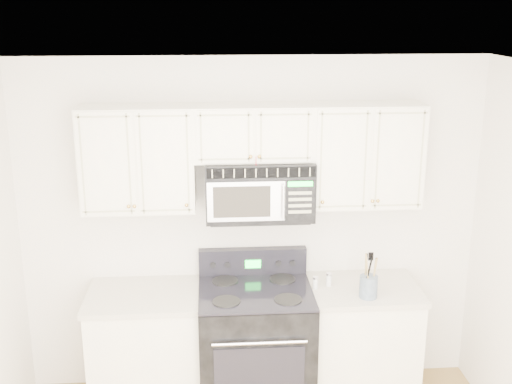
{
  "coord_description": "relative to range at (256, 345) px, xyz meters",
  "views": [
    {
      "loc": [
        -0.31,
        -2.89,
        2.95
      ],
      "look_at": [
        0.0,
        1.3,
        1.71
      ],
      "focal_mm": 45.0,
      "sensor_mm": 36.0,
      "label": 1
    }
  ],
  "objects": [
    {
      "name": "microwave",
      "position": [
        0.04,
        0.15,
        1.18
      ],
      "size": [
        0.78,
        0.44,
        0.43
      ],
      "color": "black",
      "rests_on": "ground"
    },
    {
      "name": "range",
      "position": [
        0.0,
        0.0,
        0.0
      ],
      "size": [
        0.83,
        0.75,
        1.14
      ],
      "color": "black",
      "rests_on": "ground"
    },
    {
      "name": "base_cabinet_left",
      "position": [
        -0.8,
        0.04,
        -0.06
      ],
      "size": [
        0.86,
        0.65,
        0.92
      ],
      "color": "white",
      "rests_on": "ground"
    },
    {
      "name": "utensil_crock",
      "position": [
        0.8,
        -0.14,
        0.53
      ],
      "size": [
        0.13,
        0.13,
        0.35
      ],
      "color": "slate",
      "rests_on": "base_cabinet_right"
    },
    {
      "name": "shaker_salt",
      "position": [
        0.45,
        0.03,
        0.48
      ],
      "size": [
        0.04,
        0.04,
        0.09
      ],
      "color": "silver",
      "rests_on": "base_cabinet_right"
    },
    {
      "name": "upper_cabinets",
      "position": [
        -0.0,
        0.18,
        1.45
      ],
      "size": [
        2.44,
        0.37,
        0.75
      ],
      "color": "white",
      "rests_on": "ground"
    },
    {
      "name": "room",
      "position": [
        -0.0,
        -1.4,
        0.82
      ],
      "size": [
        3.51,
        3.51,
        2.61
      ],
      "color": "#9E7F41",
      "rests_on": "ground"
    },
    {
      "name": "shaker_pepper",
      "position": [
        0.56,
        0.07,
        0.49
      ],
      "size": [
        0.04,
        0.04,
        0.1
      ],
      "color": "silver",
      "rests_on": "base_cabinet_right"
    },
    {
      "name": "base_cabinet_right",
      "position": [
        0.8,
        0.04,
        -0.06
      ],
      "size": [
        0.86,
        0.65,
        0.92
      ],
      "color": "white",
      "rests_on": "ground"
    }
  ]
}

